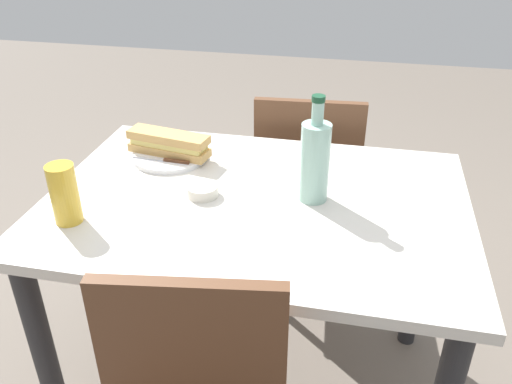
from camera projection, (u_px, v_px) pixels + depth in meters
The scene contains 8 objects.
dining_table at pixel (256, 235), 1.49m from camera, with size 1.12×0.79×0.74m.
chair_near at pixel (307, 182), 2.04m from camera, with size 0.43×0.43×0.85m.
plate_near at pixel (170, 156), 1.64m from camera, with size 0.23×0.23×0.01m, color white.
baguette_sandwich_near at pixel (169, 143), 1.62m from camera, with size 0.26×0.11×0.07m.
knife_near at pixel (164, 160), 1.59m from camera, with size 0.18×0.02×0.01m.
water_bottle at pixel (315, 160), 1.37m from camera, with size 0.08×0.08×0.29m.
beer_glass at pixel (64, 194), 1.30m from camera, with size 0.07×0.07×0.15m, color gold.
olive_bowl at pixel (203, 191), 1.44m from camera, with size 0.08×0.08×0.03m, color silver.
Camera 1 is at (-0.25, 1.20, 1.47)m, focal length 37.43 mm.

